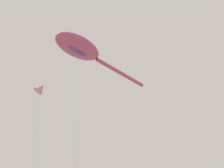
{
  "coord_description": "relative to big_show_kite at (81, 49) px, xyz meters",
  "views": [
    {
      "loc": [
        -9.02,
        -3.99,
        1.63
      ],
      "look_at": [
        0.85,
        7.01,
        11.49
      ],
      "focal_mm": 34.84,
      "sensor_mm": 36.0,
      "label": 1
    }
  ],
  "objects": [
    {
      "name": "big_show_kite",
      "position": [
        0.0,
        0.0,
        0.0
      ],
      "size": [
        13.11,
        3.68,
        18.36
      ],
      "rotation": [
        0.0,
        0.0,
        -3.12
      ],
      "color": "#CC3899",
      "rests_on": "ground"
    },
    {
      "name": "small_kite_stunt_black",
      "position": [
        -1.62,
        4.9,
        -3.32
      ],
      "size": [
        2.09,
        1.67,
        15.09
      ],
      "rotation": [
        0.0,
        0.0,
        -2.13
      ],
      "color": "pink",
      "rests_on": "ground"
    }
  ]
}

